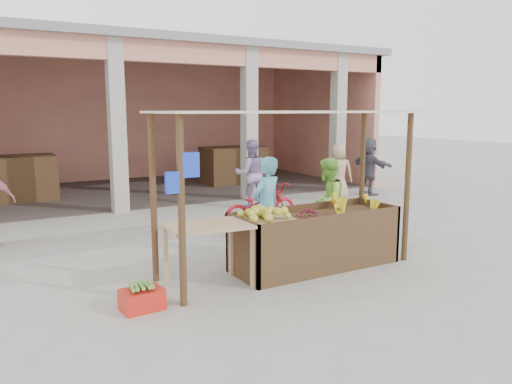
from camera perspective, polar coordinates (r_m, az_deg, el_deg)
ground at (r=7.60m, az=3.66°, el=-9.04°), size 60.00×60.00×0.00m
market_building at (r=15.47m, az=-14.99°, el=10.19°), size 14.40×6.40×4.20m
fruit_stall at (r=7.76m, az=6.78°, el=-5.61°), size 2.60×0.95×0.80m
stall_awning at (r=7.27m, az=3.47°, el=6.03°), size 4.09×1.35×2.39m
banana_heap at (r=8.18m, az=11.08°, el=-1.32°), size 1.16×0.64×0.21m
melon_tray at (r=7.16m, az=1.14°, el=-2.77°), size 0.74×0.64×0.20m
berry_heap at (r=7.56m, az=6.00°, el=-2.39°), size 0.41×0.33×0.13m
side_table at (r=6.73m, az=-5.41°, el=-4.87°), size 1.17×0.83×0.89m
papaya_pile at (r=6.67m, az=-5.44°, el=-2.82°), size 0.73×0.42×0.21m
red_crate at (r=6.34m, az=-12.91°, el=-11.89°), size 0.52×0.39×0.26m
plantain_bundle at (r=6.28m, az=-12.96°, el=-10.47°), size 0.39×0.27×0.08m
produce_sacks at (r=13.41m, az=1.92°, el=0.52°), size 0.88×0.82×0.67m
vendor_blue at (r=8.17m, az=1.21°, el=-1.33°), size 0.79×0.68×1.76m
vendor_green at (r=8.99m, az=8.15°, el=-0.82°), size 0.91×0.81×1.64m
motorcycle at (r=9.90m, az=0.51°, el=-1.69°), size 0.95×1.99×1.00m
shopper_c at (r=13.38m, az=9.42°, el=2.57°), size 0.96×0.90×1.68m
shopper_d at (r=14.54m, az=12.78°, el=3.07°), size 0.74×1.62×1.72m
shopper_f at (r=12.31m, az=-0.59°, el=2.48°), size 1.00×0.73×1.84m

